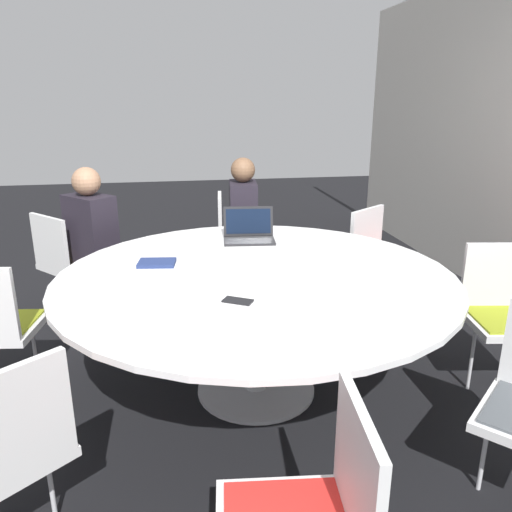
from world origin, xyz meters
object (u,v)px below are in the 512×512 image
(chair_6, at_px, (504,307))
(laptop, at_px, (249,232))
(person_0, at_px, (245,218))
(cell_phone, at_px, (238,301))
(person_1, at_px, (94,236))
(chair_0, at_px, (235,233))
(chair_1, at_px, (68,258))
(chair_7, at_px, (380,255))
(chair_3, at_px, (0,447))
(spiral_notebook, at_px, (157,263))

(chair_6, xyz_separation_m, laptop, (-0.85, -1.36, 0.29))
(person_0, bearing_deg, cell_phone, -3.89)
(laptop, bearing_deg, person_1, 163.93)
(chair_6, relative_size, cell_phone, 5.41)
(chair_0, distance_m, chair_1, 1.43)
(chair_0, distance_m, person_0, 0.32)
(chair_7, height_order, person_1, person_1)
(chair_3, bearing_deg, chair_7, 1.01)
(laptop, relative_size, cell_phone, 2.31)
(chair_1, relative_size, chair_6, 1.00)
(chair_7, xyz_separation_m, laptop, (0.22, -1.06, 0.29))
(chair_3, bearing_deg, spiral_notebook, 26.98)
(chair_6, xyz_separation_m, cell_phone, (0.21, -1.59, 0.24))
(person_0, xyz_separation_m, spiral_notebook, (1.24, -0.71, 0.05))
(chair_3, xyz_separation_m, person_1, (-2.08, 0.07, 0.20))
(laptop, relative_size, spiral_notebook, 1.59)
(chair_6, relative_size, person_1, 0.71)
(chair_6, height_order, spiral_notebook, chair_6)
(chair_1, height_order, laptop, laptop)
(person_0, bearing_deg, person_1, -66.29)
(chair_7, bearing_deg, chair_1, -44.05)
(chair_0, distance_m, chair_6, 2.32)
(chair_1, distance_m, laptop, 1.44)
(person_0, bearing_deg, chair_6, 43.18)
(chair_0, relative_size, person_1, 0.71)
(spiral_notebook, bearing_deg, person_0, 150.28)
(chair_3, bearing_deg, person_1, 48.85)
(chair_1, xyz_separation_m, cell_phone, (1.62, 1.07, 0.24))
(person_1, bearing_deg, cell_phone, -12.92)
(cell_phone, bearing_deg, person_0, 170.16)
(person_1, distance_m, laptop, 1.16)
(chair_0, xyz_separation_m, cell_phone, (2.12, -0.27, 0.24))
(person_0, xyz_separation_m, cell_phone, (1.87, -0.32, 0.04))
(chair_3, distance_m, laptop, 2.03)
(laptop, bearing_deg, cell_phone, -96.05)
(spiral_notebook, bearing_deg, person_1, -151.67)
(chair_1, relative_size, cell_phone, 5.41)
(chair_6, relative_size, chair_7, 1.00)
(laptop, distance_m, cell_phone, 1.08)
(spiral_notebook, height_order, cell_phone, spiral_notebook)
(person_1, height_order, spiral_notebook, person_1)
(chair_1, bearing_deg, chair_3, -38.55)
(chair_1, bearing_deg, laptop, 24.24)
(chair_1, relative_size, spiral_notebook, 3.71)
(chair_6, height_order, laptop, laptop)
(chair_6, bearing_deg, person_1, -18.35)
(person_1, xyz_separation_m, laptop, (0.44, 1.08, 0.09))
(chair_6, distance_m, cell_phone, 1.62)
(laptop, bearing_deg, chair_1, 162.78)
(chair_0, height_order, person_0, person_0)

